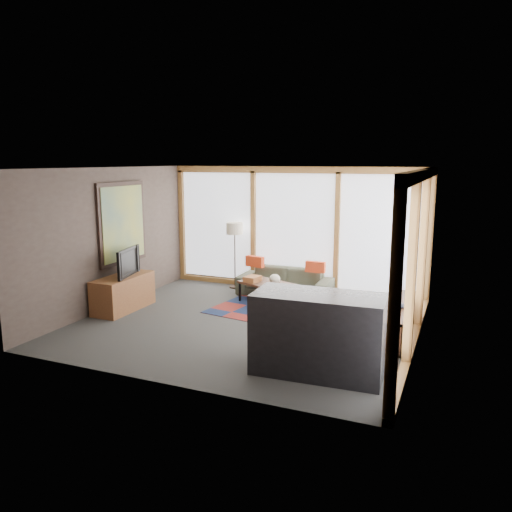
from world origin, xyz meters
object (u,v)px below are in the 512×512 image
at_px(sofa, 285,282).
at_px(bookshelf, 399,320).
at_px(bar_counter, 318,334).
at_px(floor_lamp, 235,255).
at_px(tv_console, 123,293).
at_px(coffee_table, 271,294).
at_px(television, 124,262).

height_order(sofa, bookshelf, sofa).
bearing_deg(bar_counter, floor_lamp, 125.65).
distance_m(bookshelf, tv_console, 4.90).
distance_m(coffee_table, television, 2.81).
height_order(bookshelf, television, television).
bearing_deg(coffee_table, bookshelf, -17.94).
relative_size(sofa, bookshelf, 0.97).
height_order(television, bar_counter, television).
bearing_deg(bookshelf, floor_lamp, 154.99).
height_order(sofa, floor_lamp, floor_lamp).
bearing_deg(bookshelf, tv_console, -173.38).
xyz_separation_m(bookshelf, television, (-4.85, -0.52, 0.65)).
bearing_deg(floor_lamp, tv_console, -118.01).
xyz_separation_m(tv_console, bar_counter, (4.08, -1.31, 0.21)).
relative_size(sofa, floor_lamp, 1.33).
relative_size(floor_lamp, television, 1.58).
relative_size(coffee_table, bookshelf, 0.63).
bearing_deg(coffee_table, bar_counter, -57.83).
relative_size(bookshelf, tv_console, 1.55).
xyz_separation_m(bookshelf, bar_counter, (-0.79, -1.88, 0.28)).
distance_m(coffee_table, bar_counter, 3.18).
bearing_deg(tv_console, television, 70.20).
height_order(floor_lamp, tv_console, floor_lamp).
xyz_separation_m(sofa, tv_console, (-2.42, -2.07, 0.04)).
bearing_deg(bookshelf, coffee_table, 162.06).
bearing_deg(sofa, bar_counter, -64.61).
bearing_deg(sofa, coffee_table, -92.96).
height_order(bookshelf, bar_counter, bar_counter).
bearing_deg(tv_console, coffee_table, 29.68).
bearing_deg(floor_lamp, television, -118.16).
xyz_separation_m(coffee_table, bar_counter, (1.68, -2.68, 0.32)).
bearing_deg(bar_counter, bookshelf, 64.16).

